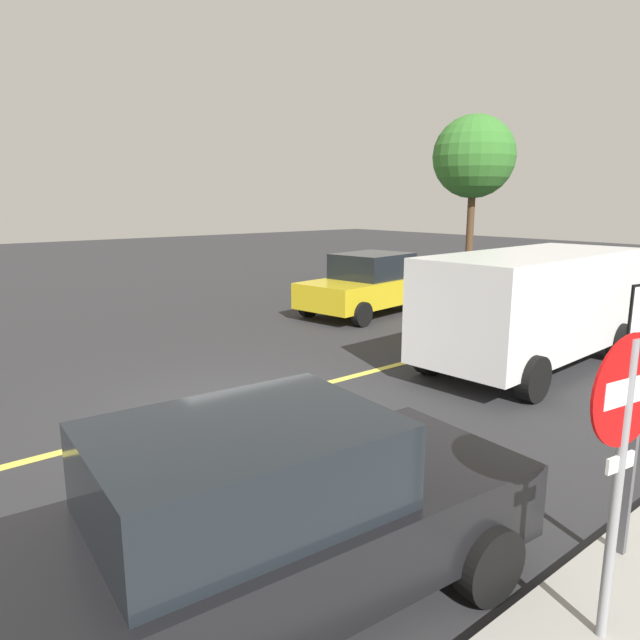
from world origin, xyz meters
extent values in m
plane|color=#2D2D30|center=(0.00, 0.00, 0.00)|extent=(80.00, 80.00, 0.00)
cube|color=#E0D14C|center=(3.00, 0.00, 0.01)|extent=(28.00, 0.16, 0.01)
cylinder|color=gray|center=(-0.50, -5.91, 1.15)|extent=(0.07, 0.07, 2.30)
cylinder|color=red|center=(-0.50, -5.91, 1.96)|extent=(0.75, 0.13, 0.76)
cube|color=white|center=(-0.50, -5.91, 1.96)|extent=(0.53, 0.11, 0.18)
cube|color=white|center=(-0.50, -5.91, 1.46)|extent=(0.28, 0.07, 0.11)
cube|color=#4C4C51|center=(0.61, -5.57, 1.25)|extent=(0.06, 0.06, 2.50)
cube|color=white|center=(0.61, -5.57, 1.41)|extent=(0.45, 0.09, 0.20)
cube|color=white|center=(5.61, -1.68, 1.29)|extent=(5.30, 2.27, 1.82)
cube|color=black|center=(3.54, -1.79, 1.69)|extent=(0.26, 1.85, 0.80)
cylinder|color=black|center=(3.90, -2.77, 0.38)|extent=(0.77, 0.30, 0.76)
cylinder|color=black|center=(3.80, -0.78, 0.38)|extent=(0.77, 0.30, 0.76)
cylinder|color=black|center=(7.43, -2.59, 0.38)|extent=(0.77, 0.30, 0.76)
cylinder|color=black|center=(7.33, -0.59, 0.38)|extent=(0.77, 0.30, 0.76)
cube|color=gold|center=(6.90, 4.09, 0.66)|extent=(4.38, 2.43, 0.69)
cube|color=black|center=(7.11, 4.12, 1.35)|extent=(2.21, 1.90, 0.69)
cylinder|color=black|center=(5.63, 2.97, 0.32)|extent=(0.66, 0.31, 0.64)
cylinder|color=black|center=(5.37, 4.81, 0.32)|extent=(0.66, 0.31, 0.64)
cylinder|color=black|center=(8.43, 3.37, 0.32)|extent=(0.66, 0.31, 0.64)
cylinder|color=black|center=(8.17, 5.21, 0.32)|extent=(0.66, 0.31, 0.64)
cube|color=black|center=(-2.05, -4.10, 0.64)|extent=(4.52, 2.07, 0.65)
cube|color=black|center=(-2.26, -4.08, 1.29)|extent=(2.23, 1.67, 0.65)
cylinder|color=black|center=(-0.48, -3.37, 0.32)|extent=(0.66, 0.27, 0.64)
cylinder|color=black|center=(-0.63, -5.07, 0.32)|extent=(0.66, 0.27, 0.64)
cylinder|color=black|center=(-3.46, -3.12, 0.32)|extent=(0.66, 0.27, 0.64)
cylinder|color=#513823|center=(14.84, 6.52, 1.96)|extent=(0.28, 0.28, 3.92)
sphere|color=#387A2D|center=(14.84, 6.52, 4.78)|extent=(3.14, 3.14, 3.14)
camera|label=1|loc=(-4.26, -7.37, 3.16)|focal=32.32mm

